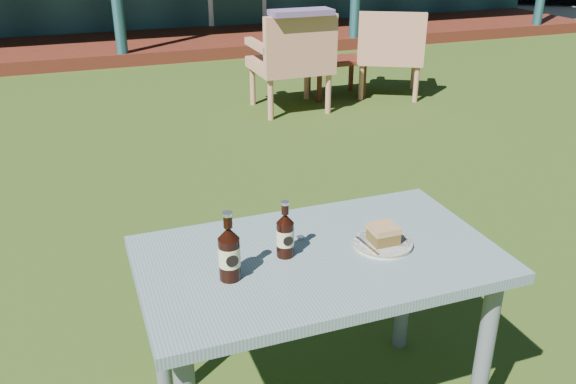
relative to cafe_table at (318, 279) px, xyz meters
name	(u,v)px	position (x,y,z in m)	size (l,w,h in m)	color
ground	(214,232)	(0.00, 1.60, -0.62)	(80.00, 80.00, 0.00)	#334916
cafe_table	(318,279)	(0.00, 0.00, 0.00)	(1.20, 0.70, 0.72)	slate
plate	(383,243)	(0.23, -0.02, 0.11)	(0.20, 0.20, 0.01)	silver
cake_slice	(383,234)	(0.23, -0.02, 0.15)	(0.09, 0.09, 0.06)	#52401A
fork	(367,246)	(0.16, -0.03, 0.12)	(0.01, 0.14, 0.00)	silver
cola_bottle_near	(285,235)	(-0.11, 0.03, 0.18)	(0.06, 0.06, 0.20)	black
cola_bottle_far	(229,253)	(-0.32, -0.04, 0.19)	(0.07, 0.07, 0.23)	black
bottle_cap	(300,238)	(-0.02, 0.12, 0.11)	(0.03, 0.03, 0.01)	silver
armchair_left	(293,57)	(1.33, 3.79, -0.09)	(0.71, 0.66, 0.94)	tan
armchair_right	(390,49)	(2.46, 3.94, -0.12)	(0.87, 0.86, 0.89)	tan
floral_throw	(301,12)	(1.34, 3.60, 0.35)	(0.57, 0.23, 0.05)	#664D79
side_table	(336,64)	(1.95, 4.14, -0.28)	(0.60, 0.40, 0.40)	#531F14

